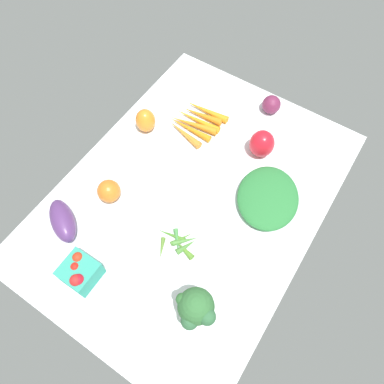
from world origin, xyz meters
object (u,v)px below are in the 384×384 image
(broccoli_head, at_px, (196,308))
(eggplant, at_px, (63,221))
(bell_pepper_red, at_px, (262,144))
(carrot_bunch, at_px, (196,121))
(leafy_greens_clump, at_px, (268,197))
(berry_basket, at_px, (80,272))
(heirloom_tomato_orange, at_px, (109,191))
(bell_pepper_orange, at_px, (146,121))
(okra_pile, at_px, (180,243))
(red_onion_center, at_px, (271,105))

(broccoli_head, height_order, eggplant, broccoli_head)
(bell_pepper_red, bearing_deg, carrot_bunch, 93.55)
(bell_pepper_red, distance_m, leafy_greens_clump, 0.18)
(carrot_bunch, bearing_deg, berry_basket, -177.04)
(bell_pepper_red, bearing_deg, heirloom_tomato_orange, 142.54)
(heirloom_tomato_orange, height_order, eggplant, heirloom_tomato_orange)
(broccoli_head, bearing_deg, eggplant, 89.59)
(bell_pepper_orange, bearing_deg, leafy_greens_clump, -92.67)
(heirloom_tomato_orange, bearing_deg, leafy_greens_clump, -58.47)
(broccoli_head, height_order, okra_pile, broccoli_head)
(carrot_bunch, distance_m, bell_pepper_orange, 0.18)
(berry_basket, xyz_separation_m, red_onion_center, (0.82, -0.16, -0.01))
(berry_basket, xyz_separation_m, bell_pepper_orange, (0.52, 0.16, 0.00))
(carrot_bunch, distance_m, red_onion_center, 0.27)
(eggplant, bearing_deg, leafy_greens_clump, -107.46)
(bell_pepper_red, bearing_deg, broccoli_head, -169.19)
(leafy_greens_clump, bearing_deg, berry_basket, 147.24)
(carrot_bunch, distance_m, broccoli_head, 0.65)
(okra_pile, distance_m, red_onion_center, 0.60)
(bell_pepper_orange, height_order, leafy_greens_clump, bell_pepper_orange)
(heirloom_tomato_orange, distance_m, okra_pile, 0.27)
(carrot_bunch, relative_size, heirloom_tomato_orange, 2.50)
(broccoli_head, bearing_deg, leafy_greens_clump, 0.15)
(berry_basket, height_order, red_onion_center, berry_basket)
(bell_pepper_red, xyz_separation_m, leafy_greens_clump, (-0.15, -0.11, -0.03))
(berry_basket, bearing_deg, bell_pepper_red, -18.27)
(carrot_bunch, relative_size, okra_pile, 1.29)
(carrot_bunch, xyz_separation_m, red_onion_center, (0.20, -0.19, 0.02))
(heirloom_tomato_orange, distance_m, eggplant, 0.16)
(red_onion_center, bearing_deg, berry_basket, 169.21)
(broccoli_head, bearing_deg, okra_pile, 46.02)
(bell_pepper_orange, distance_m, red_onion_center, 0.44)
(bell_pepper_red, relative_size, okra_pile, 0.70)
(carrot_bunch, height_order, bell_pepper_red, bell_pepper_red)
(carrot_bunch, xyz_separation_m, leafy_greens_clump, (-0.13, -0.35, 0.01))
(heirloom_tomato_orange, height_order, leafy_greens_clump, heirloom_tomato_orange)
(carrot_bunch, xyz_separation_m, eggplant, (-0.54, 0.12, 0.02))
(bell_pepper_orange, height_order, okra_pile, bell_pepper_orange)
(bell_pepper_orange, distance_m, leafy_greens_clump, 0.48)
(eggplant, bearing_deg, carrot_bunch, -70.56)
(berry_basket, height_order, bell_pepper_orange, bell_pepper_orange)
(carrot_bunch, distance_m, heirloom_tomato_orange, 0.39)
(eggplant, height_order, okra_pile, eggplant)
(carrot_bunch, height_order, red_onion_center, red_onion_center)
(bell_pepper_red, xyz_separation_m, red_onion_center, (0.18, 0.06, -0.02))
(broccoli_head, bearing_deg, red_onion_center, 12.36)
(broccoli_head, bearing_deg, berry_basket, 105.06)
(leafy_greens_clump, bearing_deg, broccoli_head, -179.85)
(carrot_bunch, bearing_deg, bell_pepper_orange, 130.47)
(broccoli_head, distance_m, okra_pile, 0.22)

